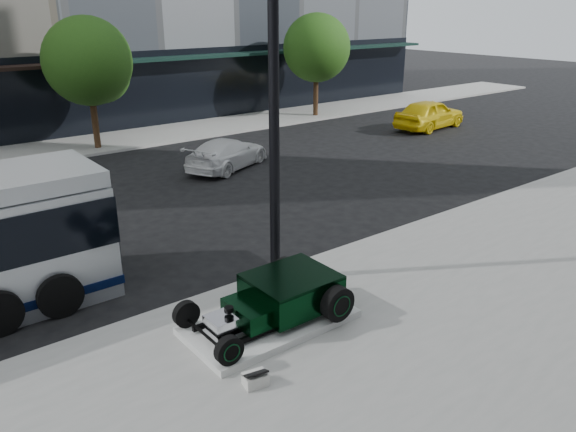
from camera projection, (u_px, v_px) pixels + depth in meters
ground at (235, 246)px, 15.38m from camera, size 120.00×120.00×0.00m
sidewalk_far at (69, 148)px, 25.70m from camera, size 70.00×4.00×0.12m
street_trees at (91, 64)px, 24.36m from camera, size 29.80×3.80×5.70m
display_plinth at (270, 322)px, 11.33m from camera, size 3.40×1.80×0.15m
hot_rod at (283, 295)px, 11.35m from camera, size 3.22×2.00×0.81m
info_plaque at (255, 379)px, 9.53m from camera, size 0.45×0.37×0.31m
lamppost at (274, 130)px, 12.07m from camera, size 0.42×0.42×7.71m
white_sedan at (227, 153)px, 22.50m from camera, size 4.51×3.29×1.21m
yellow_taxi at (430, 114)px, 29.68m from camera, size 4.75×2.33×1.56m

